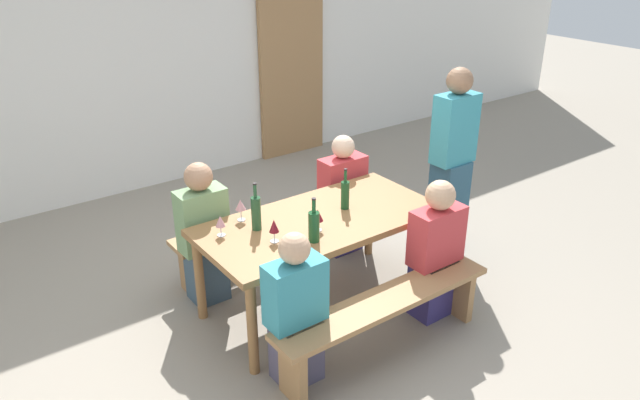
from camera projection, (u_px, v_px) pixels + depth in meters
ground_plane at (320, 303)px, 4.81m from camera, size 24.00×24.00×0.00m
back_wall at (145, 39)px, 6.42m from camera, size 14.00×0.20×3.20m
wooden_door at (292, 71)px, 7.49m from camera, size 0.90×0.06×2.10m
tasting_table at (320, 228)px, 4.53m from camera, size 1.81×0.89×0.75m
bench_near at (385, 311)px, 4.12m from camera, size 1.71×0.30×0.45m
bench_far at (269, 229)px, 5.21m from camera, size 1.71×0.30×0.45m
wine_bottle_0 at (345, 194)px, 4.61m from camera, size 0.06×0.06×0.32m
wine_bottle_1 at (256, 212)px, 4.29m from camera, size 0.07×0.07×0.36m
wine_bottle_2 at (314, 226)px, 4.14m from camera, size 0.08×0.08×0.32m
wine_glass_0 at (274, 227)px, 4.13m from camera, size 0.07×0.07×0.17m
wine_glass_1 at (318, 216)px, 4.28m from camera, size 0.08×0.08×0.16m
wine_glass_2 at (241, 205)px, 4.42m from camera, size 0.08×0.08×0.16m
wine_glass_3 at (220, 222)px, 4.21m from camera, size 0.07×0.07×0.15m
seated_guest_near_0 at (296, 313)px, 3.83m from camera, size 0.38×0.24×1.08m
seated_guest_near_1 at (435, 253)px, 4.49m from camera, size 0.41×0.24×1.10m
seated_guest_far_0 at (204, 236)px, 4.66m from camera, size 0.37×0.24×1.16m
seated_guest_far_1 at (342, 198)px, 5.40m from camera, size 0.41×0.24×1.09m
standing_host at (451, 169)px, 5.16m from camera, size 0.36×0.24×1.70m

